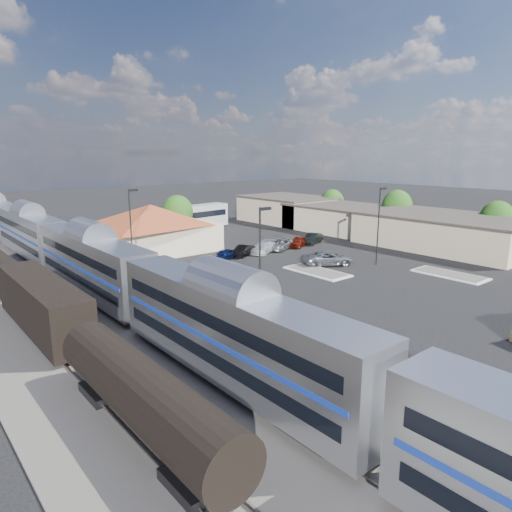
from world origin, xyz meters
TOP-DOWN VIEW (x-y plane):
  - ground at (0.00, 0.00)m, footprint 280.00×280.00m
  - railbed at (-21.00, 8.00)m, footprint 16.00×100.00m
  - platform at (-12.00, 6.00)m, footprint 5.50×92.00m
  - passenger_train at (-18.00, 9.22)m, footprint 3.00×104.00m
  - freight_cars at (-24.00, 2.88)m, footprint 2.80×46.00m
  - station_depot at (-4.56, 24.00)m, footprint 18.35×12.24m
  - buildings_east at (28.00, 14.28)m, footprint 14.40×51.40m
  - traffic_island_south at (4.00, 2.00)m, footprint 3.30×7.50m
  - traffic_island_north at (14.00, -8.00)m, footprint 3.30×7.50m
  - lamp_plat_s at (-10.90, -6.00)m, footprint 1.08×0.25m
  - lamp_plat_n at (-10.90, 16.00)m, footprint 1.08×0.25m
  - lamp_lot at (12.10, 0.00)m, footprint 1.08×0.25m
  - tree_east_a at (34.00, -4.00)m, footprint 4.56×4.56m
  - tree_east_b at (34.00, 12.00)m, footprint 4.94×4.94m
  - tree_east_c at (34.00, 26.00)m, footprint 4.41×4.41m
  - tree_depot at (3.00, 30.00)m, footprint 4.71×4.71m
  - suv at (7.37, 3.47)m, footprint 6.54×5.16m
  - coach_bus at (8.23, 33.98)m, footprint 13.49×4.49m
  - person_a at (-12.54, -0.49)m, footprint 0.48×0.63m
  - person_b at (-12.50, 7.52)m, footprint 0.87×0.95m
  - parked_car_a at (-0.43, 13.29)m, footprint 4.25×2.90m
  - parked_car_b at (2.77, 13.59)m, footprint 4.50×2.88m
  - parked_car_c at (5.97, 13.29)m, footprint 5.49×4.04m
  - parked_car_d at (9.17, 13.59)m, footprint 5.65×4.29m
  - parked_car_e at (12.37, 13.29)m, footprint 4.57×3.38m
  - parked_car_f at (15.57, 13.59)m, footprint 4.84×3.11m

SIDE VIEW (x-z plane):
  - ground at x=0.00m, z-range 0.00..0.00m
  - railbed at x=-21.00m, z-range 0.00..0.12m
  - platform at x=-12.00m, z-range 0.00..0.18m
  - traffic_island_south at x=4.00m, z-range 0.00..0.21m
  - traffic_island_north at x=14.00m, z-range 0.00..0.21m
  - parked_car_a at x=-0.43m, z-range 0.00..1.34m
  - parked_car_b at x=2.77m, z-range 0.00..1.40m
  - parked_car_d at x=9.17m, z-range 0.00..1.42m
  - parked_car_e at x=12.37m, z-range 0.00..1.45m
  - parked_car_c at x=5.97m, z-range 0.00..1.48m
  - parked_car_f at x=15.57m, z-range 0.00..1.51m
  - suv at x=7.37m, z-range 0.00..1.65m
  - person_a at x=-12.54m, z-range 0.18..1.75m
  - person_b at x=-12.50m, z-range 0.18..1.77m
  - freight_cars at x=-24.00m, z-range -0.07..3.93m
  - buildings_east at x=28.00m, z-range -0.13..4.67m
  - coach_bus at x=8.23m, z-range 0.32..4.57m
  - passenger_train at x=-18.00m, z-range 0.09..5.64m
  - station_depot at x=-4.56m, z-range 0.03..6.23m
  - tree_east_c at x=34.00m, z-range 0.66..6.87m
  - tree_east_a at x=34.00m, z-range 0.68..7.10m
  - tree_depot at x=3.00m, z-range 0.71..7.34m
  - tree_east_b at x=34.00m, z-range 0.74..7.70m
  - lamp_plat_s at x=-10.90m, z-range 0.84..9.84m
  - lamp_plat_n at x=-10.90m, z-range 0.84..9.84m
  - lamp_lot at x=12.10m, z-range 0.84..9.84m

